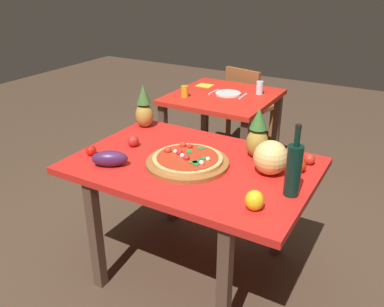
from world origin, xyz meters
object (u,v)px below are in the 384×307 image
at_px(tomato_by_bottle, 300,166).
at_px(drinking_glass_water, 260,88).
at_px(dining_chair, 247,103).
at_px(napkin_folded, 205,86).
at_px(eggplant, 110,159).
at_px(tomato_near_board, 133,141).
at_px(tomato_beside_pepper, 310,159).
at_px(pineapple_right, 144,108).
at_px(background_table, 223,107).
at_px(knife_utensil, 243,96).
at_px(tomato_at_corner, 91,150).
at_px(pizza_board, 188,163).
at_px(dinner_plate, 228,94).
at_px(melon, 271,158).
at_px(wine_bottle, 294,169).
at_px(drinking_glass_juice, 185,91).
at_px(display_table, 193,176).
at_px(pineapple_left, 258,135).
at_px(bell_pepper, 255,200).
at_px(fork_utensil, 214,92).
at_px(pizza, 187,158).

height_order(tomato_by_bottle, drinking_glass_water, drinking_glass_water).
xyz_separation_m(dining_chair, drinking_glass_water, (0.31, -0.50, 0.32)).
bearing_deg(napkin_folded, eggplant, -79.04).
bearing_deg(tomato_near_board, tomato_beside_pepper, 16.21).
bearing_deg(pineapple_right, background_table, 82.36).
relative_size(pineapple_right, drinking_glass_water, 2.66).
bearing_deg(tomato_near_board, knife_utensil, 82.79).
bearing_deg(napkin_folded, tomato_beside_pepper, -42.03).
bearing_deg(pineapple_right, tomato_near_board, -66.03).
relative_size(pineapple_right, tomato_at_corner, 4.84).
relative_size(pineapple_right, eggplant, 1.50).
height_order(pizza_board, drinking_glass_water, drinking_glass_water).
distance_m(tomato_at_corner, dinner_plate, 1.55).
relative_size(eggplant, napkin_folded, 1.43).
distance_m(dining_chair, melon, 2.12).
height_order(pineapple_right, knife_utensil, pineapple_right).
height_order(wine_bottle, drinking_glass_juice, wine_bottle).
bearing_deg(display_table, pineapple_right, 150.07).
xyz_separation_m(tomato_at_corner, tomato_beside_pepper, (1.14, 0.52, 0.00)).
xyz_separation_m(pineapple_left, bell_pepper, (0.20, -0.53, -0.09)).
distance_m(tomato_near_board, dinner_plate, 1.31).
height_order(melon, knife_utensil, melon).
bearing_deg(melon, tomato_at_corner, -162.78).
bearing_deg(knife_utensil, fork_utensil, 176.90).
bearing_deg(drinking_glass_water, tomato_beside_pepper, -57.10).
distance_m(background_table, tomato_near_board, 1.29).
relative_size(pizza_board, tomato_near_board, 6.49).
distance_m(background_table, dinner_plate, 0.13).
xyz_separation_m(pineapple_left, eggplant, (-0.66, -0.52, -0.09)).
distance_m(bell_pepper, tomato_near_board, 0.96).
bearing_deg(dinner_plate, fork_utensil, 180.00).
xyz_separation_m(dining_chair, tomato_at_corner, (-0.08, -2.19, 0.30)).
distance_m(pizza, pineapple_right, 0.68).
height_order(wine_bottle, drinking_glass_water, wine_bottle).
bearing_deg(tomato_at_corner, pizza_board, 17.29).
relative_size(wine_bottle, tomato_by_bottle, 5.30).
relative_size(dining_chair, pizza, 2.17).
distance_m(tomato_at_corner, knife_utensil, 1.57).
distance_m(display_table, pineapple_right, 0.70).
xyz_separation_m(eggplant, drinking_glass_water, (0.20, 1.74, 0.01)).
relative_size(tomato_by_bottle, knife_utensil, 0.38).
bearing_deg(tomato_near_board, bell_pepper, -17.87).
bearing_deg(wine_bottle, drinking_glass_water, 116.43).
distance_m(drinking_glass_juice, drinking_glass_water, 0.65).
xyz_separation_m(dining_chair, pizza, (0.47, -2.01, 0.31)).
height_order(pineapple_left, knife_utensil, pineapple_left).
height_order(melon, napkin_folded, melon).
bearing_deg(tomato_at_corner, knife_utensil, 79.00).
distance_m(background_table, tomato_by_bottle, 1.50).
xyz_separation_m(pizza, drinking_glass_water, (-0.16, 1.51, 0.02)).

